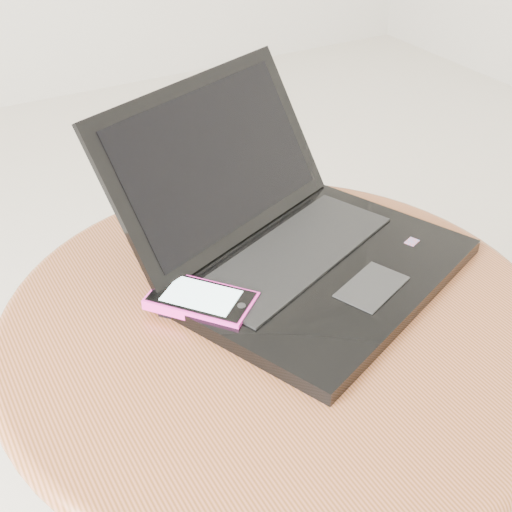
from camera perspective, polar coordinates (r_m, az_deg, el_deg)
table at (r=0.87m, az=1.66°, el=-10.11°), size 0.64×0.64×0.51m
laptop at (r=0.85m, az=3.09°, el=1.34°), size 0.44×0.45×0.20m
phone_black at (r=0.80m, az=-3.54°, el=-4.26°), size 0.12×0.12×0.01m
phone_pink at (r=0.79m, az=-4.48°, el=-3.64°), size 0.12×0.13×0.01m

